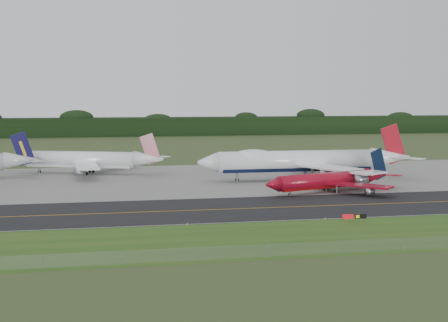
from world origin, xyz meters
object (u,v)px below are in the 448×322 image
(jet_star_tail, at_px, (88,160))
(taxiway_sign, at_px, (354,217))
(jet_ba_747, at_px, (304,161))
(jet_red_737, at_px, (331,180))

(jet_star_tail, height_order, taxiway_sign, jet_star_tail)
(taxiway_sign, bearing_deg, jet_ba_747, 80.90)
(taxiway_sign, bearing_deg, jet_red_737, 75.94)
(jet_star_tail, distance_m, taxiway_sign, 110.11)
(jet_star_tail, bearing_deg, taxiway_sign, -58.88)
(jet_ba_747, distance_m, jet_star_tail, 73.27)
(jet_star_tail, bearing_deg, jet_red_737, -38.48)
(jet_ba_747, relative_size, jet_star_tail, 1.34)
(jet_ba_747, height_order, jet_red_737, jet_ba_747)
(jet_ba_747, height_order, jet_star_tail, jet_ba_747)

